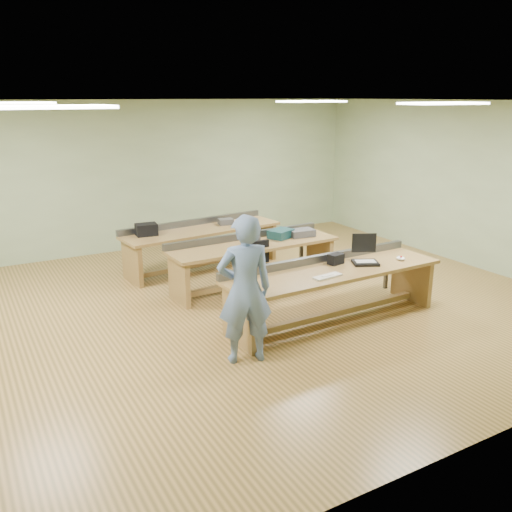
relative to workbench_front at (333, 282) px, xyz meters
name	(u,v)px	position (x,y,z in m)	size (l,w,h in m)	color
floor	(227,311)	(-1.16, 1.01, -0.56)	(10.00, 10.00, 0.00)	#A4793E
ceiling	(223,101)	(-1.16, 1.01, 2.44)	(10.00, 10.00, 0.00)	silver
wall_back	(137,176)	(-1.16, 5.01, 0.94)	(10.00, 0.04, 3.00)	#9EB488
wall_front	(450,302)	(-1.16, -2.99, 0.94)	(10.00, 0.04, 3.00)	#9EB488
wall_right	(468,184)	(3.84, 1.01, 0.94)	(0.04, 8.00, 3.00)	#9EB488
fluor_panels	(223,103)	(-1.16, 1.01, 2.41)	(6.20, 3.50, 0.03)	white
workbench_front	(333,282)	(0.00, 0.00, 0.00)	(3.27, 0.94, 0.86)	olive
workbench_mid	(253,254)	(-0.29, 1.75, -0.01)	(2.91, 0.84, 0.86)	olive
workbench_back	(202,239)	(-0.61, 3.11, -0.01)	(3.04, 1.10, 0.86)	olive
person	(245,290)	(-1.66, -0.49, 0.33)	(0.66, 0.43, 1.80)	slate
laptop_base	(365,263)	(0.54, -0.04, 0.20)	(0.35, 0.29, 0.04)	black
laptop_screen	(364,243)	(0.61, 0.08, 0.46)	(0.35, 0.02, 0.28)	black
keyboard	(328,276)	(-0.28, -0.25, 0.20)	(0.42, 0.14, 0.02)	beige
trackball_mouse	(401,258)	(1.12, -0.15, 0.21)	(0.12, 0.14, 0.06)	white
camera_bag	(336,259)	(0.18, 0.17, 0.26)	(0.22, 0.14, 0.15)	black
task_chair	(262,277)	(-0.38, 1.31, -0.25)	(0.47, 0.47, 0.87)	black
parts_bin_teal	(281,234)	(0.29, 1.83, 0.26)	(0.40, 0.30, 0.14)	#12353B
parts_bin_grey	(301,233)	(0.65, 1.75, 0.24)	(0.43, 0.27, 0.12)	#3E3E41
mug	(257,239)	(-0.21, 1.78, 0.24)	(0.14, 0.14, 0.11)	#3E3E41
drinks_can	(243,241)	(-0.46, 1.79, 0.24)	(0.06, 0.06, 0.11)	silver
storage_box_back	(146,230)	(-1.64, 3.12, 0.29)	(0.36, 0.26, 0.20)	black
tray_back	(226,222)	(-0.08, 3.18, 0.24)	(0.27, 0.20, 0.11)	#3E3E41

